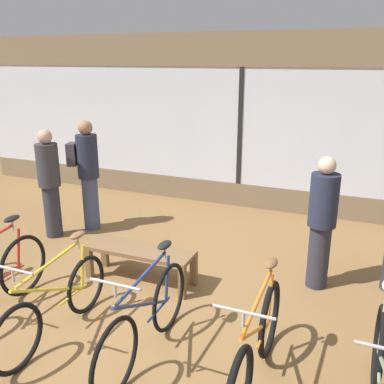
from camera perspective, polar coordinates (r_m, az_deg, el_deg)
ground_plane at (r=4.91m, az=-8.76°, el=-16.89°), size 24.00×24.00×0.00m
shop_back_wall at (r=8.01m, az=6.49°, el=9.38°), size 12.00×0.08×3.20m
bicycle_center_left at (r=4.68m, az=-17.68°, el=-14.04°), size 0.46×1.71×1.01m
bicycle_center_right at (r=4.21m, az=-6.15°, el=-16.60°), size 0.46×1.76×1.04m
bicycle_right at (r=3.90m, az=8.56°, el=-19.90°), size 0.46×1.78×1.05m
bicycle_far_right at (r=3.82m, az=23.74°, el=-22.30°), size 0.46×1.78×1.05m
display_bench at (r=5.51m, az=-6.91°, el=-8.25°), size 1.40×0.44×0.45m
customer_by_window at (r=5.39m, az=16.93°, el=-3.68°), size 0.47×0.47×1.67m
customer_mid_floor at (r=7.01m, az=-18.47°, el=1.31°), size 0.36×0.36×1.72m
customer_near_bench at (r=7.16m, az=-13.77°, el=2.67°), size 0.55×0.44×1.81m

